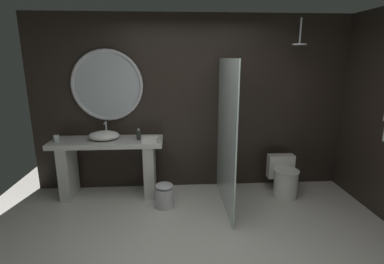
{
  "coord_description": "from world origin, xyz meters",
  "views": [
    {
      "loc": [
        -0.3,
        -2.51,
        1.98
      ],
      "look_at": [
        -0.09,
        0.85,
        1.13
      ],
      "focal_mm": 27.45,
      "sensor_mm": 36.0,
      "label": 1
    }
  ],
  "objects_px": {
    "vessel_sink": "(104,135)",
    "waste_bin": "(164,195)",
    "soap_dispenser": "(139,135)",
    "toilet": "(284,178)",
    "folded_hand_towel": "(150,140)",
    "rain_shower_head": "(300,41)",
    "round_wall_mirror": "(107,85)",
    "tumbler_cup": "(56,138)"
  },
  "relations": [
    {
      "from": "vessel_sink",
      "to": "soap_dispenser",
      "type": "xyz_separation_m",
      "value": [
        0.49,
        -0.03,
        0.01
      ]
    },
    {
      "from": "toilet",
      "to": "round_wall_mirror",
      "type": "bearing_deg",
      "value": 171.51
    },
    {
      "from": "tumbler_cup",
      "to": "folded_hand_towel",
      "type": "height_order",
      "value": "tumbler_cup"
    },
    {
      "from": "round_wall_mirror",
      "to": "waste_bin",
      "type": "height_order",
      "value": "round_wall_mirror"
    },
    {
      "from": "tumbler_cup",
      "to": "round_wall_mirror",
      "type": "xyz_separation_m",
      "value": [
        0.68,
        0.3,
        0.7
      ]
    },
    {
      "from": "rain_shower_head",
      "to": "toilet",
      "type": "distance_m",
      "value": 1.94
    },
    {
      "from": "soap_dispenser",
      "to": "waste_bin",
      "type": "distance_m",
      "value": 0.91
    },
    {
      "from": "vessel_sink",
      "to": "round_wall_mirror",
      "type": "bearing_deg",
      "value": 81.26
    },
    {
      "from": "soap_dispenser",
      "to": "round_wall_mirror",
      "type": "bearing_deg",
      "value": 148.1
    },
    {
      "from": "vessel_sink",
      "to": "tumbler_cup",
      "type": "relative_size",
      "value": 4.61
    },
    {
      "from": "toilet",
      "to": "folded_hand_towel",
      "type": "bearing_deg",
      "value": -179.37
    },
    {
      "from": "rain_shower_head",
      "to": "folded_hand_towel",
      "type": "relative_size",
      "value": 1.65
    },
    {
      "from": "tumbler_cup",
      "to": "soap_dispenser",
      "type": "height_order",
      "value": "soap_dispenser"
    },
    {
      "from": "vessel_sink",
      "to": "waste_bin",
      "type": "xyz_separation_m",
      "value": [
        0.84,
        -0.41,
        -0.74
      ]
    },
    {
      "from": "tumbler_cup",
      "to": "vessel_sink",
      "type": "bearing_deg",
      "value": 4.7
    },
    {
      "from": "tumbler_cup",
      "to": "folded_hand_towel",
      "type": "distance_m",
      "value": 1.31
    },
    {
      "from": "vessel_sink",
      "to": "round_wall_mirror",
      "type": "distance_m",
      "value": 0.72
    },
    {
      "from": "waste_bin",
      "to": "tumbler_cup",
      "type": "bearing_deg",
      "value": 166.52
    },
    {
      "from": "rain_shower_head",
      "to": "vessel_sink",
      "type": "bearing_deg",
      "value": 179.55
    },
    {
      "from": "soap_dispenser",
      "to": "rain_shower_head",
      "type": "xyz_separation_m",
      "value": [
        2.22,
        0.01,
        1.27
      ]
    },
    {
      "from": "rain_shower_head",
      "to": "soap_dispenser",
      "type": "bearing_deg",
      "value": -179.67
    },
    {
      "from": "tumbler_cup",
      "to": "toilet",
      "type": "relative_size",
      "value": 0.17
    },
    {
      "from": "round_wall_mirror",
      "to": "waste_bin",
      "type": "xyz_separation_m",
      "value": [
        0.81,
        -0.65,
        -1.42
      ]
    },
    {
      "from": "toilet",
      "to": "folded_hand_towel",
      "type": "height_order",
      "value": "folded_hand_towel"
    },
    {
      "from": "round_wall_mirror",
      "to": "rain_shower_head",
      "type": "bearing_deg",
      "value": -5.73
    },
    {
      "from": "waste_bin",
      "to": "folded_hand_towel",
      "type": "distance_m",
      "value": 0.78
    },
    {
      "from": "vessel_sink",
      "to": "rain_shower_head",
      "type": "bearing_deg",
      "value": -0.45
    },
    {
      "from": "rain_shower_head",
      "to": "folded_hand_towel",
      "type": "bearing_deg",
      "value": -176.2
    },
    {
      "from": "soap_dispenser",
      "to": "toilet",
      "type": "height_order",
      "value": "soap_dispenser"
    },
    {
      "from": "soap_dispenser",
      "to": "toilet",
      "type": "relative_size",
      "value": 0.29
    },
    {
      "from": "vessel_sink",
      "to": "waste_bin",
      "type": "relative_size",
      "value": 1.25
    },
    {
      "from": "soap_dispenser",
      "to": "waste_bin",
      "type": "xyz_separation_m",
      "value": [
        0.36,
        -0.37,
        -0.75
      ]
    },
    {
      "from": "rain_shower_head",
      "to": "toilet",
      "type": "xyz_separation_m",
      "value": [
        -0.11,
        -0.11,
        -1.93
      ]
    },
    {
      "from": "soap_dispenser",
      "to": "waste_bin",
      "type": "bearing_deg",
      "value": -46.46
    },
    {
      "from": "toilet",
      "to": "waste_bin",
      "type": "bearing_deg",
      "value": -171.2
    },
    {
      "from": "toilet",
      "to": "soap_dispenser",
      "type": "bearing_deg",
      "value": 177.24
    },
    {
      "from": "round_wall_mirror",
      "to": "tumbler_cup",
      "type": "bearing_deg",
      "value": -156.21
    },
    {
      "from": "round_wall_mirror",
      "to": "folded_hand_towel",
      "type": "xyz_separation_m",
      "value": [
        0.62,
        -0.4,
        -0.71
      ]
    },
    {
      "from": "vessel_sink",
      "to": "waste_bin",
      "type": "height_order",
      "value": "vessel_sink"
    },
    {
      "from": "vessel_sink",
      "to": "round_wall_mirror",
      "type": "height_order",
      "value": "round_wall_mirror"
    },
    {
      "from": "round_wall_mirror",
      "to": "rain_shower_head",
      "type": "relative_size",
      "value": 2.91
    },
    {
      "from": "soap_dispenser",
      "to": "folded_hand_towel",
      "type": "bearing_deg",
      "value": -35.53
    }
  ]
}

